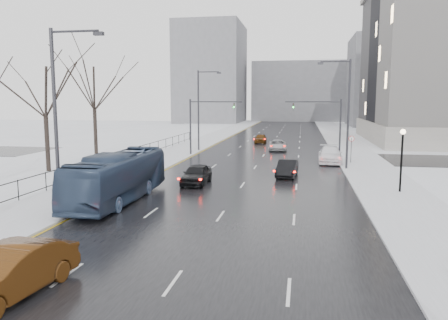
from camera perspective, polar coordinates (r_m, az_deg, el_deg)
The scene contains 25 objects.
road at distance 61.42m, azimuth 6.08°, elevation 1.84°, with size 16.00×150.00×0.04m, color black.
cross_road at distance 49.54m, azimuth 5.08°, elevation 0.42°, with size 130.00×10.00×0.04m, color black.
sidewalk_left at distance 63.03m, azimuth -3.49°, elevation 2.07°, with size 5.00×150.00×0.16m, color silver.
sidewalk_right at distance 61.58m, azimuth 15.87°, elevation 1.65°, with size 5.00×150.00×0.16m, color silver.
park_strip at distance 65.91m, azimuth -11.55°, elevation 2.16°, with size 14.00×150.00×0.12m, color white.
tree_park_d at distance 41.83m, azimuth -21.91°, elevation -1.50°, with size 8.75×8.75×12.50m, color black, non-canonical shape.
tree_park_e at distance 50.66m, azimuth -16.32°, elevation 0.28°, with size 9.45×9.45×13.50m, color black, non-canonical shape.
iron_fence at distance 35.87m, azimuth -18.84°, elevation -1.35°, with size 0.06×70.00×1.30m.
streetlight_r_mid at distance 41.13m, azimuth 15.64°, elevation 6.49°, with size 2.95×0.25×10.00m.
streetlight_l_near at distance 24.39m, azimuth -20.72°, elevation 5.58°, with size 2.95×0.25×10.00m.
streetlight_l_far at distance 54.40m, azimuth -3.13°, elevation 7.01°, with size 2.95×0.25×10.00m.
lamppost_r_mid at distance 31.84m, azimuth 22.22°, elevation 1.08°, with size 0.36×0.36×4.28m.
mast_signal_right at distance 49.09m, azimuth 13.72°, elevation 4.96°, with size 6.10×0.33×6.50m.
mast_signal_left at distance 50.36m, azimuth -3.23°, elevation 5.23°, with size 6.10×0.33×6.50m.
no_uturn_sign at distance 45.39m, azimuth 16.31°, elevation 2.36°, with size 0.60×0.06×2.70m.
bldg_far_right at distance 118.43m, azimuth 22.00°, elevation 9.49°, with size 24.00×20.00×22.00m, color slate.
bldg_far_left at distance 128.89m, azimuth -1.68°, elevation 11.19°, with size 18.00×22.00×28.00m, color slate.
bldg_far_center at distance 140.97m, azimuth 10.14°, elevation 8.75°, with size 30.00×18.00×18.00m, color slate.
sedan_left_near at distance 16.00m, azimuth -26.25°, elevation -13.06°, with size 1.75×5.03×1.66m, color #4A270C.
bus at distance 28.24m, azimuth -13.62°, elevation -2.16°, with size 2.58×11.02×3.07m, color #30415E.
sedan_center_near at distance 33.15m, azimuth -3.62°, elevation -1.86°, with size 1.79×4.44×1.51m, color black.
sedan_right_near at distance 36.62m, azimuth 8.26°, elevation -1.10°, with size 1.48×4.24×1.40m, color black.
sedan_right_cross at distance 55.86m, azimuth 7.03°, elevation 1.93°, with size 2.20×4.77×1.33m, color #AFAFB3.
sedan_right_far at distance 45.76m, azimuth 13.70°, elevation 0.69°, with size 2.31×5.69×1.65m, color white.
sedan_center_far at distance 65.35m, azimuth 4.80°, elevation 2.83°, with size 1.62×4.03×1.37m, color #522E0E.
Camera 1 is at (4.31, -0.94, 6.35)m, focal length 35.00 mm.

